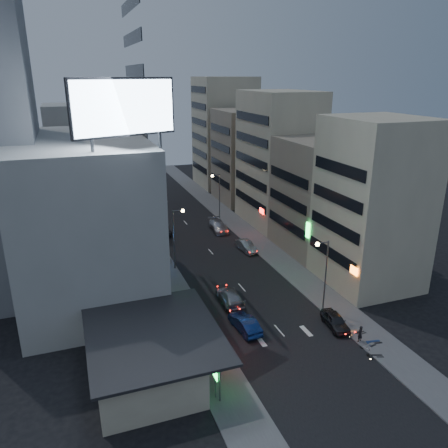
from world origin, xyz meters
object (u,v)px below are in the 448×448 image
person (360,334)px  scooter_black_a (383,349)px  parked_car_left (164,230)px  parked_car_right_mid (246,246)px  scooter_black_b (364,326)px  parked_car_right_far (218,226)px  scooter_silver_a (373,337)px  scooter_blue (380,334)px  road_car_silver (230,297)px  scooter_silver_b (358,324)px  parked_car_right_near (335,321)px  road_car_blue (245,323)px

person → scooter_black_a: size_ratio=0.95×
parked_car_left → scooter_black_a: (11.74, -38.56, 0.02)m
parked_car_right_mid → scooter_black_b: 23.77m
parked_car_right_far → person: 34.65m
person → scooter_silver_a: person is taller
parked_car_right_far → scooter_blue: 35.31m
parked_car_right_mid → scooter_black_b: bearing=-88.8°
scooter_silver_a → scooter_black_b: scooter_silver_a is taller
road_car_silver → scooter_silver_b: 13.95m
parked_car_right_near → scooter_black_b: 2.80m
scooter_silver_a → scooter_silver_b: 2.35m
parked_car_right_far → road_car_silver: 24.16m
road_car_silver → scooter_silver_b: size_ratio=2.77×
road_car_silver → parked_car_right_mid: bearing=-115.9°
road_car_blue → road_car_silver: road_car_silver is taller
scooter_silver_a → scooter_silver_b: size_ratio=0.95×
parked_car_right_mid → road_car_blue: bearing=-118.8°
parked_car_right_near → scooter_blue: parked_car_right_near is taller
road_car_blue → scooter_black_a: road_car_blue is taller
parked_car_right_far → person: person is taller
parked_car_right_mid → parked_car_right_far: size_ratio=0.80×
road_car_blue → scooter_black_b: size_ratio=2.86×
road_car_blue → person: (9.56, -5.68, 0.17)m
parked_car_right_near → scooter_black_a: size_ratio=2.46×
parked_car_right_far → scooter_black_b: bearing=-80.2°
road_car_blue → parked_car_left: bearing=-91.9°
parked_car_left → scooter_silver_a: (12.08, -36.69, 0.05)m
parked_car_right_near → parked_car_right_far: bearing=100.0°
scooter_silver_a → scooter_silver_b: bearing=-13.0°
parked_car_right_mid → scooter_black_b: size_ratio=2.72×
scooter_black_b → parked_car_right_far: bearing=-0.7°
road_car_silver → scooter_blue: road_car_silver is taller
scooter_black_b → scooter_silver_b: 0.54m
parked_car_right_near → scooter_black_a: 5.73m
parked_car_right_near → road_car_silver: bearing=142.1°
scooter_silver_b → scooter_black_a: bearing=173.7°
parked_car_right_mid → road_car_blue: size_ratio=0.95×
parked_car_left → scooter_blue: 38.81m
parked_car_right_near → scooter_black_b: bearing=-30.2°
road_car_silver → scooter_black_a: (9.66, -13.85, -0.14)m
parked_car_left → scooter_black_b: size_ratio=2.76×
parked_car_right_mid → person: 25.02m
parked_car_left → road_car_silver: size_ratio=0.84×
road_car_silver → scooter_black_b: (10.49, -9.99, -0.16)m
parked_car_right_mid → person: person is taller
scooter_silver_a → scooter_blue: scooter_blue is taller
scooter_black_b → scooter_silver_a: bearing=158.7°
road_car_blue → road_car_silver: (0.59, 5.69, 0.01)m
scooter_silver_b → road_car_blue: bearing=69.3°
parked_car_right_near → person: person is taller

